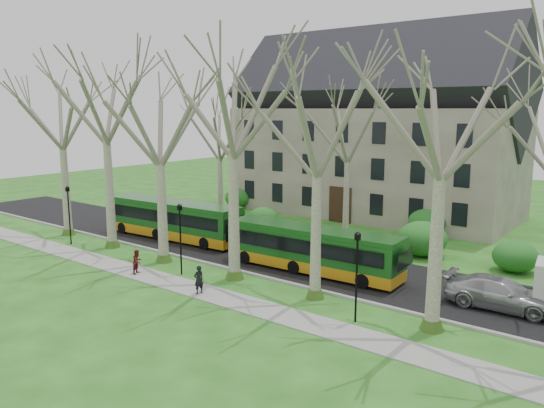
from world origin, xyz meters
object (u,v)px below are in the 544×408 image
(pedestrian_b, at_px, (137,262))
(bus_follow, at_px, (312,249))
(bus_lead, at_px, (173,219))
(pedestrian_a, at_px, (199,280))
(sedan, at_px, (501,293))

(pedestrian_b, bearing_deg, bus_follow, -68.78)
(bus_lead, distance_m, pedestrian_a, 13.06)
(bus_lead, distance_m, bus_follow, 13.18)
(bus_lead, bearing_deg, sedan, -3.09)
(sedan, bearing_deg, bus_follow, 90.28)
(sedan, relative_size, pedestrian_a, 3.47)
(bus_follow, xyz_separation_m, sedan, (10.98, 0.59, -0.64))
(sedan, distance_m, pedestrian_a, 15.65)
(bus_follow, bearing_deg, pedestrian_b, -142.26)
(bus_lead, xyz_separation_m, pedestrian_b, (4.98, -7.40, -0.77))
(pedestrian_a, bearing_deg, sedan, 134.05)
(bus_lead, height_order, pedestrian_a, bus_lead)
(sedan, xyz_separation_m, pedestrian_a, (-13.61, -7.73, -0.01))
(bus_follow, xyz_separation_m, pedestrian_a, (-2.62, -7.13, -0.65))
(bus_lead, height_order, pedestrian_b, bus_lead)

